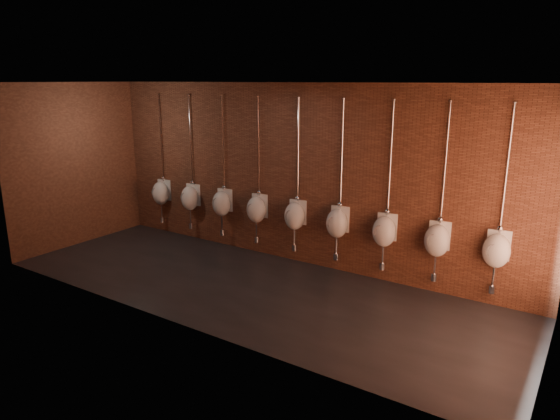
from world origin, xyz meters
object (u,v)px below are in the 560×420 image
at_px(urinal_5, 337,222).
at_px(urinal_7, 437,239).
at_px(urinal_0, 161,192).
at_px(urinal_3, 257,209).
at_px(urinal_4, 295,215).
at_px(urinal_1, 190,197).
at_px(urinal_2, 222,203).
at_px(urinal_8, 497,250).
at_px(urinal_6, 384,230).

relative_size(urinal_5, urinal_7, 1.00).
relative_size(urinal_0, urinal_7, 1.00).
xyz_separation_m(urinal_3, urinal_4, (0.84, 0.00, 0.00)).
distance_m(urinal_1, urinal_7, 5.06).
distance_m(urinal_2, urinal_4, 1.69).
bearing_deg(urinal_2, urinal_0, 180.00).
bearing_deg(urinal_5, urinal_7, 0.00).
bearing_deg(urinal_7, urinal_0, 180.00).
distance_m(urinal_2, urinal_3, 0.84).
bearing_deg(urinal_0, urinal_7, 0.00).
distance_m(urinal_0, urinal_2, 1.69).
distance_m(urinal_1, urinal_2, 0.84).
bearing_deg(urinal_4, urinal_8, 0.00).
relative_size(urinal_1, urinal_7, 1.00).
relative_size(urinal_2, urinal_5, 1.00).
relative_size(urinal_5, urinal_8, 1.00).
relative_size(urinal_0, urinal_3, 1.00).
height_order(urinal_0, urinal_7, same).
height_order(urinal_2, urinal_7, same).
distance_m(urinal_1, urinal_3, 1.69).
xyz_separation_m(urinal_2, urinal_4, (1.69, 0.00, 0.00)).
distance_m(urinal_4, urinal_6, 1.69).
height_order(urinal_1, urinal_7, same).
height_order(urinal_2, urinal_5, same).
distance_m(urinal_0, urinal_7, 5.90).
bearing_deg(urinal_3, urinal_0, 180.00).
xyz_separation_m(urinal_2, urinal_6, (3.37, 0.00, 0.00)).
height_order(urinal_3, urinal_4, same).
bearing_deg(urinal_4, urinal_5, 0.00).
relative_size(urinal_3, urinal_7, 1.00).
height_order(urinal_4, urinal_7, same).
height_order(urinal_5, urinal_6, same).
xyz_separation_m(urinal_0, urinal_6, (5.06, 0.00, 0.00)).
xyz_separation_m(urinal_0, urinal_5, (4.21, 0.00, 0.00)).
relative_size(urinal_1, urinal_2, 1.00).
relative_size(urinal_4, urinal_8, 1.00).
height_order(urinal_0, urinal_6, same).
distance_m(urinal_0, urinal_6, 5.06).
xyz_separation_m(urinal_1, urinal_6, (4.21, 0.00, 0.00)).
bearing_deg(urinal_6, urinal_4, 180.00).
bearing_deg(urinal_1, urinal_7, 0.00).
bearing_deg(urinal_5, urinal_1, 180.00).
distance_m(urinal_0, urinal_1, 0.84).
bearing_deg(urinal_1, urinal_3, 0.00).
xyz_separation_m(urinal_3, urinal_7, (3.37, 0.00, 0.00)).
relative_size(urinal_1, urinal_4, 1.00).
bearing_deg(urinal_3, urinal_4, 0.00).
distance_m(urinal_5, urinal_6, 0.84).
distance_m(urinal_0, urinal_8, 6.74).
distance_m(urinal_0, urinal_4, 3.37).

